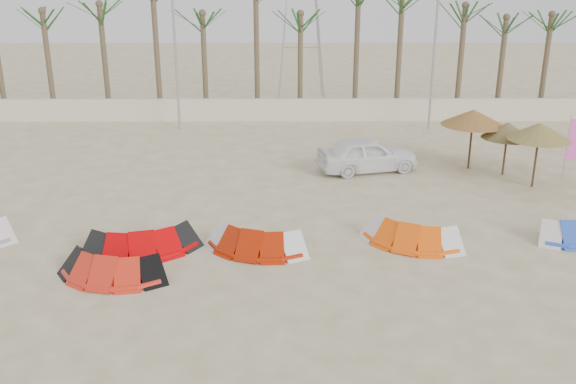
{
  "coord_description": "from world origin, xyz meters",
  "views": [
    {
      "loc": [
        -0.12,
        -15.12,
        8.96
      ],
      "look_at": [
        0.0,
        6.0,
        1.3
      ],
      "focal_mm": 40.0,
      "sensor_mm": 36.0,
      "label": 1
    }
  ],
  "objects_px": {
    "kite_red_left": "(113,262)",
    "parasol_right": "(508,130)",
    "car": "(367,155)",
    "kite_red_right": "(256,236)",
    "parasol_left": "(473,117)",
    "kite_red_mid": "(144,236)",
    "parasol_mid": "(539,131)",
    "kite_orange": "(409,230)"
  },
  "relations": [
    {
      "from": "kite_orange",
      "to": "parasol_left",
      "type": "relative_size",
      "value": 1.35
    },
    {
      "from": "parasol_mid",
      "to": "car",
      "type": "relative_size",
      "value": 0.61
    },
    {
      "from": "kite_orange",
      "to": "parasol_mid",
      "type": "relative_size",
      "value": 1.39
    },
    {
      "from": "kite_red_mid",
      "to": "parasol_mid",
      "type": "height_order",
      "value": "parasol_mid"
    },
    {
      "from": "kite_red_left",
      "to": "parasol_mid",
      "type": "xyz_separation_m",
      "value": [
        15.55,
        7.92,
        1.97
      ]
    },
    {
      "from": "kite_red_right",
      "to": "kite_red_left",
      "type": "bearing_deg",
      "value": -155.48
    },
    {
      "from": "kite_red_left",
      "to": "kite_red_right",
      "type": "xyz_separation_m",
      "value": [
        4.2,
        1.91,
        0.0
      ]
    },
    {
      "from": "parasol_left",
      "to": "car",
      "type": "xyz_separation_m",
      "value": [
        -4.68,
        -0.37,
        -1.61
      ]
    },
    {
      "from": "kite_red_left",
      "to": "parasol_left",
      "type": "relative_size",
      "value": 1.26
    },
    {
      "from": "kite_red_mid",
      "to": "car",
      "type": "bearing_deg",
      "value": 44.33
    },
    {
      "from": "kite_red_mid",
      "to": "kite_red_right",
      "type": "bearing_deg",
      "value": 0.14
    },
    {
      "from": "kite_red_mid",
      "to": "car",
      "type": "relative_size",
      "value": 0.87
    },
    {
      "from": "kite_red_left",
      "to": "kite_red_right",
      "type": "distance_m",
      "value": 4.61
    },
    {
      "from": "kite_red_left",
      "to": "car",
      "type": "relative_size",
      "value": 0.79
    },
    {
      "from": "kite_orange",
      "to": "kite_red_mid",
      "type": "bearing_deg",
      "value": -176.85
    },
    {
      "from": "kite_red_left",
      "to": "parasol_left",
      "type": "distance_m",
      "value": 17.21
    },
    {
      "from": "kite_red_right",
      "to": "parasol_left",
      "type": "relative_size",
      "value": 1.32
    },
    {
      "from": "parasol_left",
      "to": "parasol_mid",
      "type": "distance_m",
      "value": 3.22
    },
    {
      "from": "kite_red_left",
      "to": "parasol_right",
      "type": "height_order",
      "value": "parasol_right"
    },
    {
      "from": "kite_red_right",
      "to": "car",
      "type": "bearing_deg",
      "value": 60.17
    },
    {
      "from": "parasol_mid",
      "to": "parasol_right",
      "type": "xyz_separation_m",
      "value": [
        -0.73,
        1.59,
        -0.37
      ]
    },
    {
      "from": "kite_red_left",
      "to": "parasol_mid",
      "type": "height_order",
      "value": "parasol_mid"
    },
    {
      "from": "kite_red_left",
      "to": "car",
      "type": "distance_m",
      "value": 13.42
    },
    {
      "from": "parasol_left",
      "to": "car",
      "type": "distance_m",
      "value": 4.96
    },
    {
      "from": "kite_red_mid",
      "to": "parasol_right",
      "type": "bearing_deg",
      "value": 28.0
    },
    {
      "from": "kite_red_right",
      "to": "parasol_left",
      "type": "distance_m",
      "value": 12.8
    },
    {
      "from": "kite_red_left",
      "to": "parasol_mid",
      "type": "relative_size",
      "value": 1.29
    },
    {
      "from": "kite_red_left",
      "to": "parasol_right",
      "type": "distance_m",
      "value": 17.68
    },
    {
      "from": "parasol_left",
      "to": "parasol_right",
      "type": "height_order",
      "value": "parasol_left"
    },
    {
      "from": "car",
      "to": "kite_red_right",
      "type": "bearing_deg",
      "value": 136.04
    },
    {
      "from": "kite_red_right",
      "to": "kite_orange",
      "type": "height_order",
      "value": "same"
    },
    {
      "from": "car",
      "to": "kite_red_mid",
      "type": "bearing_deg",
      "value": 120.19
    },
    {
      "from": "kite_red_right",
      "to": "car",
      "type": "distance_m",
      "value": 9.4
    },
    {
      "from": "car",
      "to": "parasol_mid",
      "type": "bearing_deg",
      "value": -121.93
    },
    {
      "from": "kite_red_left",
      "to": "kite_red_mid",
      "type": "relative_size",
      "value": 0.9
    },
    {
      "from": "parasol_left",
      "to": "kite_orange",
      "type": "bearing_deg",
      "value": -117.52
    },
    {
      "from": "parasol_right",
      "to": "car",
      "type": "xyz_separation_m",
      "value": [
        -5.95,
        0.55,
        -1.25
      ]
    },
    {
      "from": "kite_orange",
      "to": "parasol_mid",
      "type": "xyz_separation_m",
      "value": [
        6.2,
        5.52,
        1.97
      ]
    },
    {
      "from": "kite_red_mid",
      "to": "parasol_left",
      "type": "relative_size",
      "value": 1.39
    },
    {
      "from": "parasol_right",
      "to": "kite_orange",
      "type": "bearing_deg",
      "value": -127.51
    },
    {
      "from": "kite_red_mid",
      "to": "car",
      "type": "distance_m",
      "value": 11.68
    },
    {
      "from": "kite_red_left",
      "to": "car",
      "type": "height_order",
      "value": "car"
    }
  ]
}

